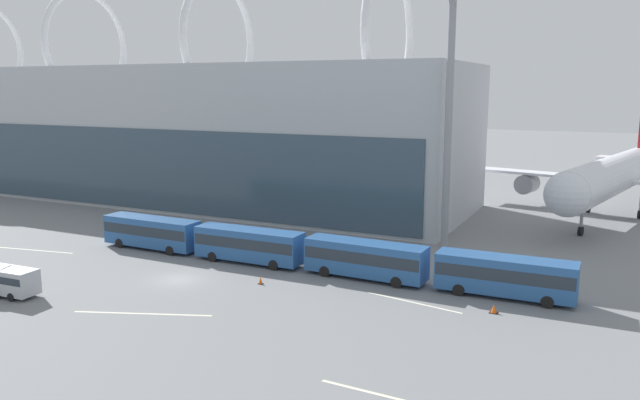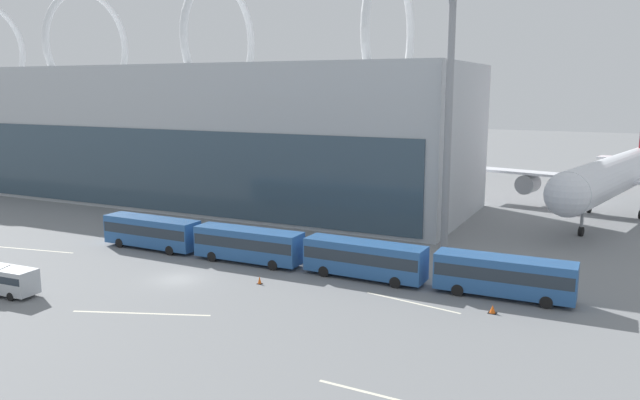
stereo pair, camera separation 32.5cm
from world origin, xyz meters
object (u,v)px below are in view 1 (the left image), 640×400
(shuttle_bus_0, at_px, (152,231))
(service_van_foreground, at_px, (5,279))
(airliner_at_gate_near, at_px, (284,165))
(airliner_at_gate_far, at_px, (615,174))
(shuttle_bus_3, at_px, (505,274))
(traffic_cone_1, at_px, (494,309))
(shuttle_bus_2, at_px, (365,257))
(floodlight_mast, at_px, (450,94))
(shuttle_bus_1, at_px, (249,243))
(traffic_cone_0, at_px, (261,280))

(shuttle_bus_0, relative_size, service_van_foreground, 1.85)
(airliner_at_gate_near, bearing_deg, service_van_foreground, 7.62)
(airliner_at_gate_far, xyz_separation_m, shuttle_bus_3, (-7.20, -39.84, -3.70))
(shuttle_bus_0, distance_m, traffic_cone_1, 36.63)
(shuttle_bus_2, bearing_deg, floodlight_mast, 78.00)
(airliner_at_gate_near, relative_size, floodlight_mast, 1.41)
(shuttle_bus_2, height_order, traffic_cone_1, shuttle_bus_2)
(service_van_foreground, xyz_separation_m, traffic_cone_1, (37.16, 13.50, -1.07))
(shuttle_bus_1, distance_m, traffic_cone_1, 24.57)
(shuttle_bus_1, bearing_deg, airliner_at_gate_near, 113.82)
(shuttle_bus_1, bearing_deg, service_van_foreground, -127.58)
(shuttle_bus_0, xyz_separation_m, service_van_foreground, (-0.75, -17.12, -0.59))
(shuttle_bus_2, relative_size, service_van_foreground, 1.85)
(airliner_at_gate_near, xyz_separation_m, airliner_at_gate_far, (48.53, 2.69, 1.05))
(airliner_at_gate_far, xyz_separation_m, service_van_foreground, (-44.42, -57.40, -4.29))
(airliner_at_gate_far, relative_size, traffic_cone_1, 67.97)
(shuttle_bus_3, bearing_deg, shuttle_bus_1, -179.78)
(traffic_cone_1, bearing_deg, traffic_cone_0, -175.06)
(airliner_at_gate_near, distance_m, service_van_foreground, 54.96)
(floodlight_mast, bearing_deg, shuttle_bus_3, -57.93)
(airliner_at_gate_far, relative_size, service_van_foreground, 7.18)
(service_van_foreground, bearing_deg, airliner_at_gate_far, 49.57)
(floodlight_mast, height_order, traffic_cone_1, floodlight_mast)
(airliner_at_gate_near, xyz_separation_m, shuttle_bus_3, (41.33, -37.15, -2.65))
(shuttle_bus_1, height_order, traffic_cone_1, shuttle_bus_1)
(shuttle_bus_2, bearing_deg, shuttle_bus_0, -177.80)
(shuttle_bus_0, relative_size, traffic_cone_1, 17.46)
(shuttle_bus_0, bearing_deg, floodlight_mast, 28.21)
(shuttle_bus_2, xyz_separation_m, traffic_cone_0, (-7.64, -5.51, -1.64))
(floodlight_mast, bearing_deg, traffic_cone_0, -119.46)
(shuttle_bus_0, height_order, service_van_foreground, shuttle_bus_0)
(traffic_cone_1, bearing_deg, shuttle_bus_1, 171.57)
(service_van_foreground, distance_m, floodlight_mast, 45.01)
(airliner_at_gate_far, distance_m, shuttle_bus_0, 59.53)
(shuttle_bus_0, bearing_deg, airliner_at_gate_far, 43.62)
(shuttle_bus_0, bearing_deg, service_van_foreground, -91.58)
(service_van_foreground, bearing_deg, shuttle_bus_1, 50.25)
(airliner_at_gate_near, distance_m, shuttle_bus_0, 38.00)
(airliner_at_gate_far, bearing_deg, shuttle_bus_2, -13.44)
(service_van_foreground, bearing_deg, airliner_at_gate_near, 91.60)
(shuttle_bus_3, bearing_deg, shuttle_bus_2, -179.70)
(shuttle_bus_3, relative_size, traffic_cone_1, 17.45)
(shuttle_bus_1, height_order, traffic_cone_0, shuttle_bus_1)
(airliner_at_gate_near, xyz_separation_m, traffic_cone_1, (41.27, -41.21, -4.31))
(airliner_at_gate_near, xyz_separation_m, floodlight_mast, (32.63, -23.27, 11.72))
(shuttle_bus_1, xyz_separation_m, shuttle_bus_3, (24.32, 0.46, 0.00))
(airliner_at_gate_far, distance_m, service_van_foreground, 72.71)
(traffic_cone_1, bearing_deg, shuttle_bus_0, 174.33)
(airliner_at_gate_far, height_order, traffic_cone_0, airliner_at_gate_far)
(shuttle_bus_0, relative_size, shuttle_bus_3, 1.00)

